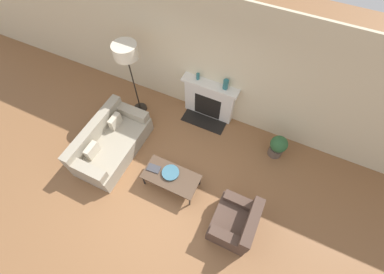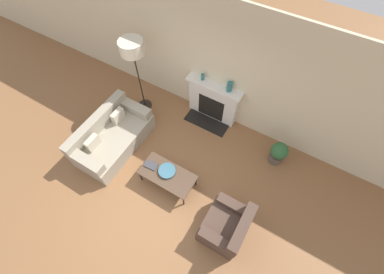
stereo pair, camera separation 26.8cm
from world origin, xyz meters
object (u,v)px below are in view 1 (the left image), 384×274
Objects in this scene: book at (154,168)px; mantel_vase_center_left at (226,84)px; couch at (111,143)px; potted_plant at (278,146)px; fireplace at (209,100)px; bowl at (171,173)px; mantel_vase_left at (198,76)px; armchair_near at (236,223)px; coffee_table at (171,177)px; floor_lamp at (126,55)px.

book is 1.22× the size of mantel_vase_center_left.
couch is 3.09× the size of potted_plant.
mantel_vase_center_left is at bearing 2.62° from fireplace.
bowl is (0.03, -1.98, -0.09)m from fireplace.
couch is 2.39m from mantel_vase_left.
armchair_near is at bearing -51.68° from mantel_vase_left.
mantel_vase_left is at bearing 177.15° from fireplace.
fireplace is at bearing 167.51° from potted_plant.
fireplace is at bearing 91.69° from coffee_table.
armchair_near is (3.05, -0.44, 0.00)m from couch.
armchair_near is 3.86× the size of mantel_vase_center_left.
book is 0.47× the size of potted_plant.
couch is 0.94× the size of floor_lamp.
potted_plant is (2.10, -0.41, -0.81)m from mantel_vase_left.
fireplace reaches higher than book.
potted_plant is at bearing -15.74° from mantel_vase_center_left.
couch reaches higher than potted_plant.
armchair_near reaches higher than book.
fireplace reaches higher than potted_plant.
couch reaches higher than book.
bowl is 0.59× the size of potted_plant.
armchair_near is 1.49× the size of potted_plant.
fireplace is 2.04m from coffee_table.
mantel_vase_center_left reaches higher than mantel_vase_left.
mantel_vase_left is at bearing -32.89° from couch.
fireplace is at bearing -177.38° from mantel_vase_center_left.
mantel_vase_center_left is (0.66, 2.05, 0.77)m from book.
coffee_table is at bearing -4.69° from book.
bowl is at bearing 124.74° from coffee_table.
couch is 1.21m from book.
mantel_vase_left is (1.22, 1.89, 0.83)m from couch.
bowl is at bearing -102.22° from armchair_near.
book is (-0.33, -2.03, -0.12)m from fireplace.
fireplace is 1.15× the size of coffee_table.
coffee_table is at bearing -41.03° from floor_lamp.
book is (1.19, -0.16, 0.10)m from couch.
floor_lamp reaches higher than couch.
potted_plant is (3.41, 0.18, -1.36)m from floor_lamp.
couch is 1.90m from floor_lamp.
coffee_table is at bearing -55.26° from bowl.
fireplace is at bearing 19.67° from floor_lamp.
potted_plant is at bearing 43.19° from coffee_table.
bowl is at bearing -94.09° from couch.
potted_plant is at bearing 2.98° from floor_lamp.
coffee_table is 4.06× the size of book.
floor_lamp is 3.27× the size of potted_plant.
book is at bearing -97.76° from couch.
book is 1.80× the size of mantel_vase_left.
coffee_table is 1.92× the size of potted_plant.
coffee_table is (1.58, -0.16, 0.06)m from couch.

